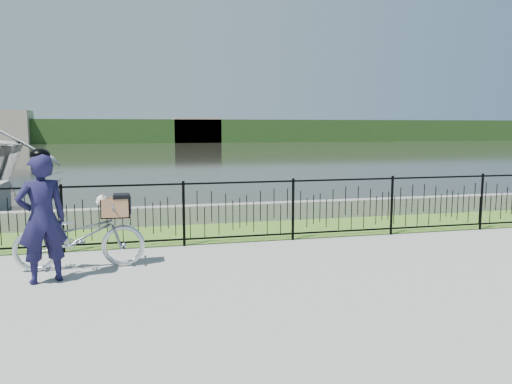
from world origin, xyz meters
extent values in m
plane|color=gray|center=(0.00, 0.00, 0.00)|extent=(120.00, 120.00, 0.00)
cube|color=#466E22|center=(0.00, 2.60, 0.00)|extent=(60.00, 2.00, 0.01)
plane|color=#26271D|center=(0.00, 33.00, 0.00)|extent=(120.00, 120.00, 0.00)
cube|color=gray|center=(0.00, 3.60, 0.20)|extent=(60.00, 0.30, 0.40)
cube|color=#26461A|center=(0.00, 60.00, 1.50)|extent=(120.00, 6.00, 3.00)
cube|color=#A19281|center=(6.00, 58.50, 1.60)|extent=(6.00, 3.00, 3.20)
imported|color=#B5BBC2|center=(-2.62, 0.54, 0.49)|extent=(1.85, 0.65, 0.97)
cube|color=black|center=(-2.10, 0.54, 0.75)|extent=(0.38, 0.18, 0.02)
cube|color=#9F6E49|center=(-2.10, 0.54, 0.76)|extent=(0.41, 0.28, 0.01)
cube|color=#9F6E49|center=(-2.10, 0.67, 0.89)|extent=(0.41, 0.01, 0.28)
cube|color=#9F6E49|center=(-2.10, 0.41, 0.89)|extent=(0.41, 0.02, 0.28)
cube|color=#9F6E49|center=(-1.90, 0.54, 0.89)|extent=(0.02, 0.28, 0.28)
cube|color=#9F6E49|center=(-2.30, 0.54, 0.89)|extent=(0.01, 0.28, 0.28)
cube|color=black|center=(-2.01, 0.54, 1.06)|extent=(0.23, 0.29, 0.06)
cube|color=black|center=(-1.89, 0.54, 0.92)|extent=(0.02, 0.29, 0.23)
ellipsoid|color=silver|center=(-2.12, 0.54, 0.88)|extent=(0.31, 0.22, 0.20)
sphere|color=silver|center=(-2.29, 0.52, 1.01)|extent=(0.15, 0.15, 0.15)
sphere|color=silver|center=(-2.34, 0.50, 0.98)|extent=(0.07, 0.07, 0.07)
sphere|color=black|center=(-2.36, 0.49, 0.98)|extent=(0.02, 0.02, 0.02)
cone|color=#9F6542|center=(-2.29, 0.58, 1.07)|extent=(0.06, 0.08, 0.08)
cone|color=#9F6542|center=(-2.27, 0.48, 1.07)|extent=(0.06, 0.08, 0.08)
imported|color=#151334|center=(-3.03, -0.02, 0.87)|extent=(0.74, 0.61, 1.73)
ellipsoid|color=black|center=(-3.03, -0.02, 1.71)|extent=(0.26, 0.29, 0.18)
camera|label=1|loc=(-1.77, -7.04, 2.09)|focal=35.00mm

